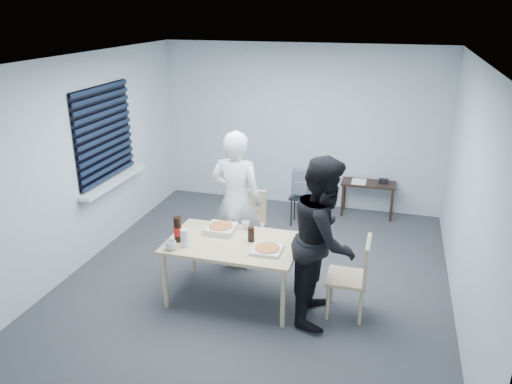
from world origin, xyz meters
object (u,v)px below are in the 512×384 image
(side_table, at_px, (368,187))
(backpack, at_px, (302,184))
(chair_right, at_px, (356,272))
(person_white, at_px, (236,201))
(soda_bottle, at_px, (178,230))
(mug_a, at_px, (171,245))
(chair_far, at_px, (248,219))
(mug_b, at_px, (245,225))
(dining_table, at_px, (233,247))
(stool, at_px, (301,202))
(person_black, at_px, (324,240))

(side_table, distance_m, backpack, 1.14)
(chair_right, distance_m, person_white, 1.72)
(backpack, bearing_deg, person_white, -103.94)
(soda_bottle, bearing_deg, mug_a, -89.11)
(chair_far, xyz_separation_m, side_table, (1.41, 1.79, -0.04))
(person_white, height_order, backpack, person_white)
(side_table, relative_size, mug_b, 8.26)
(dining_table, height_order, stool, dining_table)
(mug_b, distance_m, soda_bottle, 0.80)
(person_white, relative_size, backpack, 4.43)
(dining_table, bearing_deg, stool, 81.33)
(person_black, bearing_deg, person_white, 57.38)
(backpack, bearing_deg, mug_b, -93.86)
(backpack, height_order, mug_a, backpack)
(mug_a, bearing_deg, chair_right, 11.11)
(dining_table, relative_size, soda_bottle, 4.99)
(stool, distance_m, mug_b, 1.93)
(mug_b, bearing_deg, dining_table, -95.30)
(stool, distance_m, soda_bottle, 2.59)
(dining_table, height_order, soda_bottle, soda_bottle)
(person_white, bearing_deg, mug_a, 69.88)
(person_white, relative_size, stool, 3.88)
(person_white, bearing_deg, chair_right, 155.96)
(person_black, bearing_deg, mug_a, 100.66)
(person_black, distance_m, mug_a, 1.61)
(dining_table, relative_size, mug_a, 11.67)
(mug_b, bearing_deg, mug_a, -130.91)
(person_white, relative_size, mug_b, 17.70)
(chair_far, relative_size, soda_bottle, 3.09)
(side_table, xyz_separation_m, mug_a, (-1.86, -3.17, 0.28))
(chair_far, relative_size, mug_a, 7.24)
(chair_far, bearing_deg, mug_a, -107.83)
(backpack, bearing_deg, side_table, 38.68)
(stool, bearing_deg, chair_right, -65.49)
(chair_far, relative_size, person_black, 0.50)
(person_white, bearing_deg, stool, -109.30)
(backpack, xyz_separation_m, mug_a, (-0.92, -2.56, 0.10))
(backpack, bearing_deg, person_black, -68.21)
(side_table, bearing_deg, mug_b, -116.79)
(mug_b, relative_size, soda_bottle, 0.35)
(chair_right, xyz_separation_m, soda_bottle, (-1.92, -0.18, 0.32))
(person_black, bearing_deg, chair_right, -76.84)
(stool, bearing_deg, person_black, -73.79)
(mug_b, bearing_deg, person_black, -22.95)
(chair_right, height_order, soda_bottle, soda_bottle)
(side_table, bearing_deg, person_black, -95.56)
(person_white, bearing_deg, mug_b, 122.42)
(person_white, distance_m, person_black, 1.41)
(chair_right, bearing_deg, person_black, -166.84)
(backpack, distance_m, soda_bottle, 2.54)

